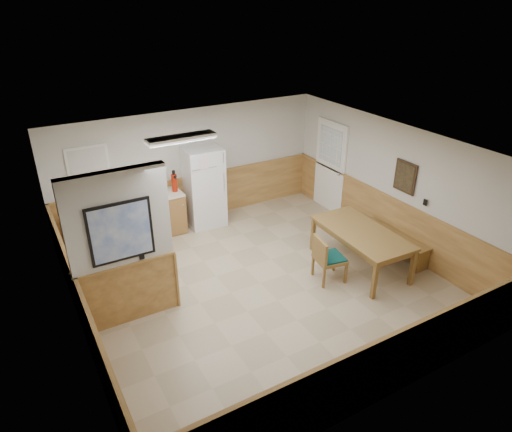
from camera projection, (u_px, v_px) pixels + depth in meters
ground at (260, 283)px, 8.14m from camera, size 6.00×6.00×0.00m
ceiling at (261, 149)px, 7.02m from camera, size 6.00×6.00×0.02m
back_wall at (191, 166)px, 9.91m from camera, size 6.00×0.02×2.50m
right_wall at (393, 186)px, 8.91m from camera, size 0.02×6.00×2.50m
left_wall at (72, 271)px, 6.24m from camera, size 0.02×6.00×2.50m
wainscot_back at (193, 198)px, 10.23m from camera, size 6.00×0.04×1.00m
wainscot_right at (387, 220)px, 9.24m from camera, size 0.04×6.00×1.00m
wainscot_left at (83, 314)px, 6.59m from camera, size 0.04×6.00×1.00m
partition_wall at (123, 251)px, 6.74m from camera, size 1.50×0.20×2.50m
kitchen_counter at (145, 217)px, 9.47m from camera, size 2.20×0.61×1.00m
exterior_door at (330, 166)px, 10.46m from camera, size 0.07×1.02×2.15m
kitchen_window at (89, 171)px, 8.82m from camera, size 0.80×0.04×1.00m
wall_painting at (405, 177)px, 8.53m from camera, size 0.04×0.50×0.60m
fluorescent_fixture at (181, 138)px, 7.70m from camera, size 1.20×0.30×0.09m
refrigerator at (204, 187)px, 9.85m from camera, size 0.81×0.75×1.75m
dining_table at (361, 235)px, 8.35m from camera, size 1.05×1.98×0.75m
dining_bench at (394, 239)px, 8.88m from camera, size 0.37×1.52×0.45m
dining_chair at (326, 256)px, 8.01m from camera, size 0.76×0.57×0.85m
fire_extinguisher at (174, 182)px, 9.47m from camera, size 0.14×0.14×0.46m
soap_bottle at (87, 202)px, 8.78m from camera, size 0.09×0.09×0.24m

